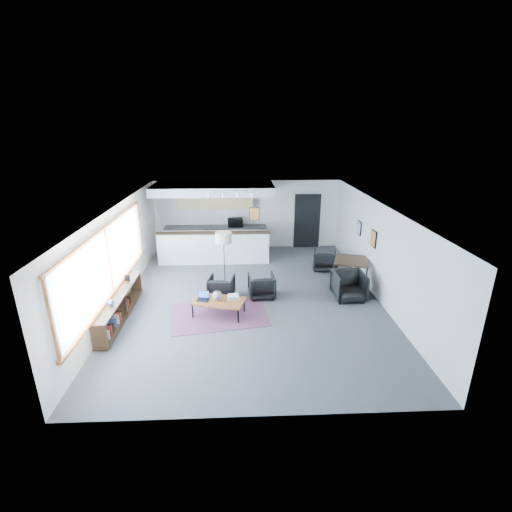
{
  "coord_description": "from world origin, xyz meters",
  "views": [
    {
      "loc": [
        -0.27,
        -9.4,
        4.62
      ],
      "look_at": [
        0.16,
        0.4,
        1.08
      ],
      "focal_mm": 26.0,
      "sensor_mm": 36.0,
      "label": 1
    }
  ],
  "objects_px": {
    "ceramic_pot": "(217,296)",
    "armchair_right": "(262,285)",
    "armchair_left": "(221,286)",
    "microwave": "(235,222)",
    "dining_chair_far": "(324,261)",
    "book_stack": "(233,297)",
    "laptop": "(203,297)",
    "dining_chair_near": "(349,287)",
    "dining_table": "(352,262)",
    "coffee_table": "(219,301)",
    "floor_lamp": "(224,240)"
  },
  "relations": [
    {
      "from": "laptop",
      "to": "armchair_left",
      "type": "relative_size",
      "value": 0.48
    },
    {
      "from": "floor_lamp",
      "to": "dining_chair_near",
      "type": "xyz_separation_m",
      "value": [
        3.46,
        -1.08,
        -1.07
      ]
    },
    {
      "from": "dining_chair_near",
      "to": "microwave",
      "type": "bearing_deg",
      "value": 123.09
    },
    {
      "from": "floor_lamp",
      "to": "microwave",
      "type": "relative_size",
      "value": 3.01
    },
    {
      "from": "dining_chair_near",
      "to": "microwave",
      "type": "relative_size",
      "value": 1.33
    },
    {
      "from": "laptop",
      "to": "microwave",
      "type": "distance_m",
      "value": 5.16
    },
    {
      "from": "laptop",
      "to": "dining_table",
      "type": "distance_m",
      "value": 4.53
    },
    {
      "from": "armchair_left",
      "to": "dining_chair_far",
      "type": "bearing_deg",
      "value": -139.88
    },
    {
      "from": "coffee_table",
      "to": "laptop",
      "type": "bearing_deg",
      "value": -174.95
    },
    {
      "from": "ceramic_pot",
      "to": "dining_chair_far",
      "type": "relative_size",
      "value": 0.41
    },
    {
      "from": "ceramic_pot",
      "to": "book_stack",
      "type": "height_order",
      "value": "ceramic_pot"
    },
    {
      "from": "microwave",
      "to": "ceramic_pot",
      "type": "bearing_deg",
      "value": -100.61
    },
    {
      "from": "floor_lamp",
      "to": "dining_table",
      "type": "xyz_separation_m",
      "value": [
        3.76,
        -0.2,
        -0.69
      ]
    },
    {
      "from": "dining_table",
      "to": "ceramic_pot",
      "type": "bearing_deg",
      "value": -156.81
    },
    {
      "from": "coffee_table",
      "to": "ceramic_pot",
      "type": "xyz_separation_m",
      "value": [
        -0.03,
        -0.0,
        0.16
      ]
    },
    {
      "from": "dining_chair_far",
      "to": "coffee_table",
      "type": "bearing_deg",
      "value": 54.85
    },
    {
      "from": "coffee_table",
      "to": "book_stack",
      "type": "bearing_deg",
      "value": 29.09
    },
    {
      "from": "coffee_table",
      "to": "microwave",
      "type": "bearing_deg",
      "value": 101.05
    },
    {
      "from": "laptop",
      "to": "coffee_table",
      "type": "bearing_deg",
      "value": -0.03
    },
    {
      "from": "laptop",
      "to": "floor_lamp",
      "type": "relative_size",
      "value": 0.2
    },
    {
      "from": "book_stack",
      "to": "dining_chair_far",
      "type": "distance_m",
      "value": 4.13
    },
    {
      "from": "ceramic_pot",
      "to": "dining_chair_far",
      "type": "height_order",
      "value": "ceramic_pot"
    },
    {
      "from": "coffee_table",
      "to": "book_stack",
      "type": "distance_m",
      "value": 0.39
    },
    {
      "from": "coffee_table",
      "to": "dining_table",
      "type": "distance_m",
      "value": 4.2
    },
    {
      "from": "ceramic_pot",
      "to": "armchair_right",
      "type": "distance_m",
      "value": 1.56
    },
    {
      "from": "book_stack",
      "to": "dining_chair_near",
      "type": "xyz_separation_m",
      "value": [
        3.17,
        0.68,
        -0.1
      ]
    },
    {
      "from": "dining_chair_far",
      "to": "laptop",
      "type": "bearing_deg",
      "value": 51.11
    },
    {
      "from": "armchair_right",
      "to": "floor_lamp",
      "type": "height_order",
      "value": "floor_lamp"
    },
    {
      "from": "book_stack",
      "to": "armchair_left",
      "type": "height_order",
      "value": "armchair_left"
    },
    {
      "from": "ceramic_pot",
      "to": "armchair_right",
      "type": "height_order",
      "value": "armchair_right"
    },
    {
      "from": "laptop",
      "to": "book_stack",
      "type": "bearing_deg",
      "value": 11.83
    },
    {
      "from": "armchair_right",
      "to": "coffee_table",
      "type": "bearing_deg",
      "value": 37.06
    },
    {
      "from": "ceramic_pot",
      "to": "armchair_left",
      "type": "relative_size",
      "value": 0.36
    },
    {
      "from": "laptop",
      "to": "armchair_right",
      "type": "bearing_deg",
      "value": 41.98
    },
    {
      "from": "coffee_table",
      "to": "ceramic_pot",
      "type": "relative_size",
      "value": 5.65
    },
    {
      "from": "ceramic_pot",
      "to": "armchair_right",
      "type": "bearing_deg",
      "value": 41.09
    },
    {
      "from": "ceramic_pot",
      "to": "dining_chair_far",
      "type": "xyz_separation_m",
      "value": [
        3.37,
        2.96,
        -0.23
      ]
    },
    {
      "from": "book_stack",
      "to": "coffee_table",
      "type": "bearing_deg",
      "value": -166.21
    },
    {
      "from": "armchair_left",
      "to": "microwave",
      "type": "bearing_deg",
      "value": -85.39
    },
    {
      "from": "dining_table",
      "to": "armchair_left",
      "type": "bearing_deg",
      "value": -170.3
    },
    {
      "from": "armchair_right",
      "to": "dining_chair_far",
      "type": "height_order",
      "value": "armchair_right"
    },
    {
      "from": "book_stack",
      "to": "laptop",
      "type": "bearing_deg",
      "value": -178.39
    },
    {
      "from": "dining_chair_near",
      "to": "coffee_table",
      "type": "bearing_deg",
      "value": -170.5
    },
    {
      "from": "armchair_left",
      "to": "dining_chair_near",
      "type": "height_order",
      "value": "dining_chair_near"
    },
    {
      "from": "laptop",
      "to": "dining_chair_far",
      "type": "relative_size",
      "value": 0.53
    },
    {
      "from": "book_stack",
      "to": "armchair_right",
      "type": "xyz_separation_m",
      "value": [
        0.77,
        0.92,
        -0.1
      ]
    },
    {
      "from": "armchair_right",
      "to": "floor_lamp",
      "type": "xyz_separation_m",
      "value": [
        -1.06,
        0.84,
        1.07
      ]
    },
    {
      "from": "laptop",
      "to": "dining_chair_near",
      "type": "height_order",
      "value": "dining_chair_near"
    },
    {
      "from": "dining_chair_near",
      "to": "dining_chair_far",
      "type": "distance_m",
      "value": 2.2
    },
    {
      "from": "dining_table",
      "to": "dining_chair_far",
      "type": "bearing_deg",
      "value": 111.17
    }
  ]
}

